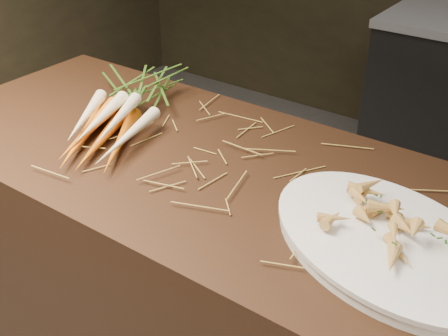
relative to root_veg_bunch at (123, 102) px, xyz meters
name	(u,v)px	position (x,y,z in m)	size (l,w,h in m)	color
straw_bedding	(347,211)	(0.70, -0.06, -0.04)	(1.40, 0.60, 0.02)	olive
root_veg_bunch	(123,102)	(0.00, 0.00, 0.00)	(0.40, 0.59, 0.11)	orange
serving_platter	(386,244)	(0.82, -0.12, -0.04)	(0.51, 0.34, 0.03)	white
roasted_veg_heap	(390,226)	(0.82, -0.12, 0.00)	(0.25, 0.18, 0.06)	#A96F35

